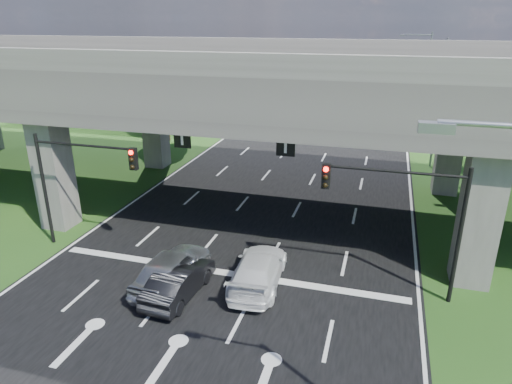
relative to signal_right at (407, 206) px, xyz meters
The scene contains 17 objects.
ground 9.71m from the signal_right, 153.26° to the right, with size 160.00×160.00×0.00m, color #1C4014.
road 10.74m from the signal_right, 142.25° to the left, with size 18.00×120.00×0.03m, color black.
overpass 11.84m from the signal_right, 134.16° to the left, with size 80.00×15.00×10.00m.
warehouse 45.97m from the signal_right, 137.44° to the left, with size 20.00×10.00×4.00m, color #9E9E99.
signal_right is the anchor object (origin of this frame).
signal_left 15.65m from the signal_right, behind, with size 5.76×0.54×6.00m.
streetlight_far 20.25m from the signal_right, 83.53° to the left, with size 3.38×0.25×10.00m.
streetlight_beyond 36.17m from the signal_right, 86.39° to the left, with size 3.38×0.25×10.00m.
tree_left_near 31.01m from the signal_right, 134.63° to the left, with size 4.50×4.50×7.80m.
tree_left_mid 38.96m from the signal_right, 129.50° to the left, with size 3.91×3.90×6.76m.
tree_left_far 43.37m from the signal_right, 118.63° to the left, with size 4.80×4.80×8.32m.
tree_right_near 24.62m from the signal_right, 77.76° to the left, with size 4.20×4.20×7.28m.
tree_right_mid 33.10m from the signal_right, 75.62° to the left, with size 3.91×3.90×6.76m.
tree_right_far 40.29m from the signal_right, 83.99° to the left, with size 4.50×4.50×7.80m.
car_silver 10.48m from the signal_right, 168.18° to the right, with size 1.98×4.92×1.67m, color #AFB2B7.
car_dark 10.07m from the signal_right, 163.06° to the right, with size 1.51×4.32×1.42m, color black.
car_white 6.99m from the signal_right, behind, with size 2.07×5.10×1.48m, color white.
Camera 1 is at (6.66, -14.22, 11.35)m, focal length 32.00 mm.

